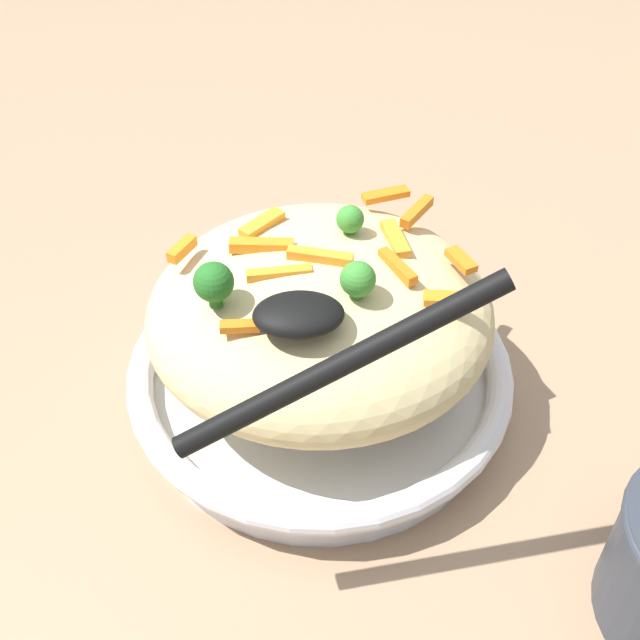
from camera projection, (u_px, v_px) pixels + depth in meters
The scene contains 19 objects.
ground_plane at pixel (320, 397), 0.62m from camera, with size 2.40×2.40×0.00m, color #9E7F60.
serving_bowl at pixel (320, 376), 0.61m from camera, with size 0.29×0.29×0.04m.
pasta_mound at pixel (320, 313), 0.56m from camera, with size 0.24×0.23×0.10m, color #DBC689.
carrot_piece_0 at pixel (321, 257), 0.53m from camera, with size 0.04×0.01×0.01m, color orange.
carrot_piece_1 at pixel (240, 326), 0.49m from camera, with size 0.02×0.01×0.01m, color orange.
carrot_piece_2 at pixel (261, 246), 0.54m from camera, with size 0.04×0.01×0.01m, color orange.
carrot_piece_3 at pixel (262, 224), 0.57m from camera, with size 0.04×0.01×0.01m, color orange.
carrot_piece_4 at pixel (445, 299), 0.51m from camera, with size 0.03×0.01×0.01m, color orange.
carrot_piece_5 at pixel (386, 195), 0.60m from camera, with size 0.04×0.01×0.01m, color orange.
carrot_piece_6 at pixel (182, 249), 0.55m from camera, with size 0.03×0.01×0.01m, color orange.
carrot_piece_7 at pixel (460, 257), 0.54m from camera, with size 0.03×0.01×0.01m, color orange.
carrot_piece_8 at pixel (417, 212), 0.58m from camera, with size 0.04×0.01×0.01m, color orange.
carrot_piece_9 at pixel (397, 266), 0.53m from camera, with size 0.04×0.01×0.01m, color orange.
carrot_piece_10 at pixel (279, 273), 0.52m from camera, with size 0.04×0.01×0.01m, color orange.
carrot_piece_11 at pixel (395, 239), 0.55m from camera, with size 0.04×0.01×0.01m, color orange.
broccoli_floret_0 at pixel (358, 279), 0.50m from camera, with size 0.02×0.02×0.03m.
broccoli_floret_1 at pixel (350, 219), 0.55m from camera, with size 0.02×0.02×0.02m.
broccoli_floret_2 at pixel (214, 283), 0.50m from camera, with size 0.03×0.03×0.03m.
serving_spoon at pixel (311, 333), 0.45m from camera, with size 0.17×0.12×0.09m.
Camera 1 is at (0.03, 0.42, 0.47)m, focal length 45.25 mm.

